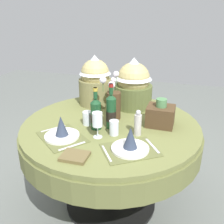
{
  "coord_description": "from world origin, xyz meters",
  "views": [
    {
      "loc": [
        0.56,
        -1.69,
        1.61
      ],
      "look_at": [
        0.0,
        0.03,
        0.85
      ],
      "focal_mm": 40.61,
      "sensor_mm": 36.0,
      "label": 1
    }
  ],
  "objects": [
    {
      "name": "gift_tub_back_centre",
      "position": [
        0.08,
        0.4,
        1.0
      ],
      "size": [
        0.34,
        0.34,
        0.44
      ],
      "color": "#566033",
      "rests_on": "dining_table"
    },
    {
      "name": "dining_table",
      "position": [
        0.0,
        0.0,
        0.63
      ],
      "size": [
        1.4,
        1.4,
        0.77
      ],
      "color": "olive",
      "rests_on": "ground"
    },
    {
      "name": "flower_vase",
      "position": [
        -0.01,
        0.1,
        0.91
      ],
      "size": [
        0.17,
        0.13,
        0.38
      ],
      "color": "#47331E",
      "rests_on": "dining_table"
    },
    {
      "name": "pepper_mill",
      "position": [
        0.24,
        -0.13,
        0.86
      ],
      "size": [
        0.05,
        0.05,
        0.19
      ],
      "color": "#B7B2AD",
      "rests_on": "dining_table"
    },
    {
      "name": "place_setting_left",
      "position": [
        -0.25,
        -0.32,
        0.82
      ],
      "size": [
        0.43,
        0.41,
        0.16
      ],
      "color": "brown",
      "rests_on": "dining_table"
    },
    {
      "name": "ground",
      "position": [
        0.0,
        0.0,
        0.0
      ],
      "size": [
        8.0,
        8.0,
        0.0
      ],
      "primitive_type": "plane",
      "color": "slate"
    },
    {
      "name": "place_setting_right",
      "position": [
        0.24,
        -0.34,
        0.82
      ],
      "size": [
        0.43,
        0.41,
        0.16
      ],
      "color": "brown",
      "rests_on": "dining_table"
    },
    {
      "name": "tumbler_near_right",
      "position": [
        -0.16,
        -0.08,
        0.82
      ],
      "size": [
        0.07,
        0.07,
        0.1
      ],
      "primitive_type": "cylinder",
      "color": "silver",
      "rests_on": "dining_table"
    },
    {
      "name": "gift_tub_back_left",
      "position": [
        -0.26,
        0.36,
        1.01
      ],
      "size": [
        0.3,
        0.3,
        0.45
      ],
      "color": "olive",
      "rests_on": "dining_table"
    },
    {
      "name": "wine_bottle_centre",
      "position": [
        -0.07,
        -0.12,
        0.89
      ],
      "size": [
        0.08,
        0.08,
        0.32
      ],
      "color": "#194223",
      "rests_on": "dining_table"
    },
    {
      "name": "woven_basket_side_right",
      "position": [
        0.37,
        0.08,
        0.85
      ],
      "size": [
        0.2,
        0.18,
        0.21
      ],
      "color": "#47331E",
      "rests_on": "dining_table"
    },
    {
      "name": "wine_glass_left",
      "position": [
        -0.01,
        -0.24,
        0.9
      ],
      "size": [
        0.07,
        0.07,
        0.19
      ],
      "color": "silver",
      "rests_on": "dining_table"
    },
    {
      "name": "tumbler_near_left",
      "position": [
        0.08,
        -0.17,
        0.82
      ],
      "size": [
        0.07,
        0.07,
        0.11
      ],
      "primitive_type": "cylinder",
      "color": "silver",
      "rests_on": "dining_table"
    },
    {
      "name": "wine_bottle_left",
      "position": [
        0.03,
        -0.07,
        0.9
      ],
      "size": [
        0.08,
        0.08,
        0.34
      ],
      "color": "#194223",
      "rests_on": "dining_table"
    },
    {
      "name": "book_on_table",
      "position": [
        -0.05,
        -0.53,
        0.78
      ],
      "size": [
        0.17,
        0.14,
        0.02
      ],
      "primitive_type": "cube",
      "rotation": [
        0.0,
        0.0,
        0.04
      ],
      "color": "brown",
      "rests_on": "dining_table"
    }
  ]
}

